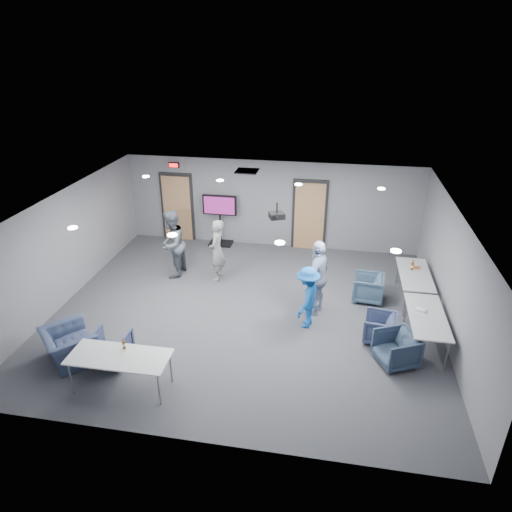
% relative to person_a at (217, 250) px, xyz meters
% --- Properties ---
extents(floor, '(9.00, 9.00, 0.00)m').
position_rel_person_a_xyz_m(floor, '(1.07, -1.49, -0.85)').
color(floor, '#393B41').
rests_on(floor, ground).
extents(ceiling, '(9.00, 9.00, 0.00)m').
position_rel_person_a_xyz_m(ceiling, '(1.07, -1.49, 1.85)').
color(ceiling, white).
rests_on(ceiling, wall_back).
extents(wall_back, '(9.00, 0.02, 2.70)m').
position_rel_person_a_xyz_m(wall_back, '(1.07, 2.51, 0.50)').
color(wall_back, slate).
rests_on(wall_back, floor).
extents(wall_front, '(9.00, 0.02, 2.70)m').
position_rel_person_a_xyz_m(wall_front, '(1.07, -5.49, 0.50)').
color(wall_front, slate).
rests_on(wall_front, floor).
extents(wall_left, '(0.02, 8.00, 2.70)m').
position_rel_person_a_xyz_m(wall_left, '(-3.43, -1.49, 0.50)').
color(wall_left, slate).
rests_on(wall_left, floor).
extents(wall_right, '(0.02, 8.00, 2.70)m').
position_rel_person_a_xyz_m(wall_right, '(5.57, -1.49, 0.50)').
color(wall_right, slate).
rests_on(wall_right, floor).
extents(door_left, '(1.06, 0.17, 2.24)m').
position_rel_person_a_xyz_m(door_left, '(-1.93, 2.46, 0.22)').
color(door_left, black).
rests_on(door_left, wall_back).
extents(door_right, '(1.06, 0.17, 2.24)m').
position_rel_person_a_xyz_m(door_right, '(2.27, 2.46, 0.22)').
color(door_right, black).
rests_on(door_right, wall_back).
extents(exit_sign, '(0.32, 0.08, 0.16)m').
position_rel_person_a_xyz_m(exit_sign, '(-1.93, 2.44, 1.60)').
color(exit_sign, black).
rests_on(exit_sign, wall_back).
extents(hvac_diffuser, '(0.60, 0.60, 0.03)m').
position_rel_person_a_xyz_m(hvac_diffuser, '(0.57, 1.31, 1.83)').
color(hvac_diffuser, black).
rests_on(hvac_diffuser, ceiling).
extents(downlights, '(6.18, 3.78, 0.02)m').
position_rel_person_a_xyz_m(downlights, '(1.07, -1.49, 1.83)').
color(downlights, white).
rests_on(downlights, ceiling).
extents(person_a, '(0.43, 0.64, 1.70)m').
position_rel_person_a_xyz_m(person_a, '(0.00, 0.00, 0.00)').
color(person_a, gray).
rests_on(person_a, floor).
extents(person_b, '(0.77, 0.96, 1.88)m').
position_rel_person_a_xyz_m(person_b, '(-1.25, -0.00, 0.09)').
color(person_b, '#515861').
rests_on(person_b, floor).
extents(person_c, '(0.76, 1.18, 1.86)m').
position_rel_person_a_xyz_m(person_c, '(2.73, -1.20, 0.08)').
color(person_c, '#9EADCB').
rests_on(person_c, floor).
extents(person_d, '(0.76, 1.05, 1.47)m').
position_rel_person_a_xyz_m(person_d, '(2.55, -1.82, -0.12)').
color(person_d, blue).
rests_on(person_d, floor).
extents(chair_right_a, '(0.81, 0.79, 0.67)m').
position_rel_person_a_xyz_m(chair_right_a, '(3.97, -0.41, -0.52)').
color(chair_right_a, '#3E546B').
rests_on(chair_right_a, floor).
extents(chair_right_b, '(0.78, 0.76, 0.63)m').
position_rel_person_a_xyz_m(chair_right_b, '(4.15, -2.12, -0.54)').
color(chair_right_b, '#3B4566').
rests_on(chair_right_b, floor).
extents(chair_right_c, '(0.99, 0.98, 0.69)m').
position_rel_person_a_xyz_m(chair_right_c, '(4.42, -2.85, -0.51)').
color(chair_right_c, '#334359').
rests_on(chair_right_c, floor).
extents(chair_front_a, '(0.72, 0.74, 0.67)m').
position_rel_person_a_xyz_m(chair_front_a, '(-1.24, -3.81, -0.52)').
color(chair_front_a, '#3D466A').
rests_on(chair_front_a, floor).
extents(chair_front_b, '(1.40, 1.40, 0.69)m').
position_rel_person_a_xyz_m(chair_front_b, '(-2.10, -3.89, -0.51)').
color(chair_front_b, '#384461').
rests_on(chair_front_b, floor).
extents(table_right_a, '(0.75, 1.79, 0.73)m').
position_rel_person_a_xyz_m(table_right_a, '(5.07, -0.20, -0.17)').
color(table_right_a, silver).
rests_on(table_right_a, floor).
extents(table_right_b, '(0.75, 1.80, 0.73)m').
position_rel_person_a_xyz_m(table_right_b, '(5.07, -2.10, -0.17)').
color(table_right_b, silver).
rests_on(table_right_b, floor).
extents(table_front_left, '(1.86, 0.78, 0.73)m').
position_rel_person_a_xyz_m(table_front_left, '(-0.68, -4.49, -0.17)').
color(table_front_left, silver).
rests_on(table_front_left, floor).
extents(bottle_front, '(0.06, 0.06, 0.24)m').
position_rel_person_a_xyz_m(bottle_front, '(-0.68, -4.26, -0.03)').
color(bottle_front, brown).
rests_on(bottle_front, table_front_left).
extents(bottle_right, '(0.07, 0.07, 0.27)m').
position_rel_person_a_xyz_m(bottle_right, '(5.01, -0.01, -0.02)').
color(bottle_right, brown).
rests_on(bottle_right, table_right_a).
extents(snack_box, '(0.19, 0.16, 0.04)m').
position_rel_person_a_xyz_m(snack_box, '(5.14, 0.12, -0.10)').
color(snack_box, '#D96736').
rests_on(snack_box, table_right_a).
extents(wrapper, '(0.23, 0.19, 0.05)m').
position_rel_person_a_xyz_m(wrapper, '(4.95, -1.94, -0.10)').
color(wrapper, white).
rests_on(wrapper, table_right_b).
extents(tv_stand, '(1.06, 0.51, 1.63)m').
position_rel_person_a_xyz_m(tv_stand, '(-0.48, 2.25, 0.07)').
color(tv_stand, black).
rests_on(tv_stand, floor).
extents(projector, '(0.41, 0.38, 0.36)m').
position_rel_person_a_xyz_m(projector, '(1.74, -1.20, 1.55)').
color(projector, black).
rests_on(projector, ceiling).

